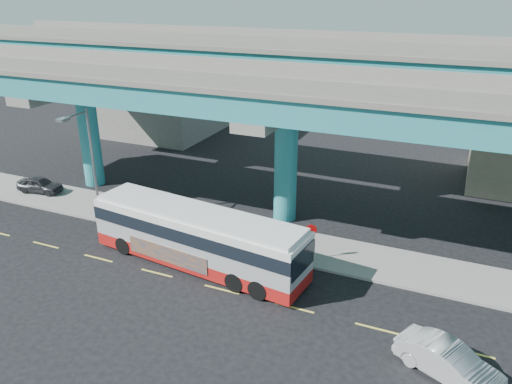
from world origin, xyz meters
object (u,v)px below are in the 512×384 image
at_px(sedan, 449,362).
at_px(parked_car, 40,185).
at_px(street_lamp, 85,150).
at_px(stop_sign, 311,235).
at_px(transit_bus, 198,236).

height_order(sedan, parked_car, sedan).
bearing_deg(parked_car, sedan, -112.72).
height_order(street_lamp, stop_sign, street_lamp).
distance_m(transit_bus, street_lamp, 9.79).
bearing_deg(street_lamp, parked_car, 162.25).
bearing_deg(stop_sign, transit_bus, -151.61).
bearing_deg(parked_car, transit_bus, -112.59).
height_order(parked_car, stop_sign, stop_sign).
relative_size(transit_bus, parked_car, 3.65).
distance_m(sedan, parked_car, 30.54).
bearing_deg(parked_car, street_lamp, -115.58).
xyz_separation_m(transit_bus, parked_car, (-16.02, 4.22, -1.08)).
bearing_deg(transit_bus, stop_sign, 32.45).
bearing_deg(transit_bus, sedan, -8.21).
xyz_separation_m(transit_bus, sedan, (13.49, -3.63, -1.11)).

